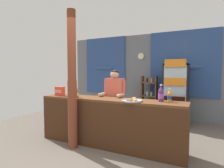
% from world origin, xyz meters
% --- Properties ---
extents(ground_plane, '(7.84, 7.84, 0.00)m').
position_xyz_m(ground_plane, '(0.00, 1.21, 0.00)').
color(ground_plane, '#665B51').
extents(back_wall_curtained, '(5.50, 0.22, 2.71)m').
position_xyz_m(back_wall_curtained, '(-0.01, 3.06, 1.41)').
color(back_wall_curtained, slate).
rests_on(back_wall_curtained, ground).
extents(stall_counter, '(2.99, 0.53, 0.96)m').
position_xyz_m(stall_counter, '(-0.08, 0.31, 0.58)').
color(stall_counter, brown).
rests_on(stall_counter, ground).
extents(timber_post, '(0.20, 0.18, 2.67)m').
position_xyz_m(timber_post, '(-0.67, 0.02, 1.28)').
color(timber_post, brown).
rests_on(timber_post, ground).
extents(drink_fridge, '(0.65, 0.64, 1.82)m').
position_xyz_m(drink_fridge, '(0.97, 2.51, 1.00)').
color(drink_fridge, black).
rests_on(drink_fridge, ground).
extents(bottle_shelf_rack, '(0.48, 0.28, 1.37)m').
position_xyz_m(bottle_shelf_rack, '(0.17, 2.72, 0.71)').
color(bottle_shelf_rack, brown).
rests_on(bottle_shelf_rack, ground).
extents(plastic_lawn_chair, '(0.60, 0.60, 0.86)m').
position_xyz_m(plastic_lawn_chair, '(-0.91, 2.07, 0.49)').
color(plastic_lawn_chair, silver).
rests_on(plastic_lawn_chair, ground).
extents(shopkeeper, '(0.51, 0.42, 1.53)m').
position_xyz_m(shopkeeper, '(-0.14, 0.84, 0.96)').
color(shopkeeper, '#28282D').
rests_on(shopkeeper, ground).
extents(soda_bottle_grape_soda, '(0.10, 0.10, 0.31)m').
position_xyz_m(soda_bottle_grape_soda, '(0.94, 0.50, 1.09)').
color(soda_bottle_grape_soda, '#56286B').
rests_on(soda_bottle_grape_soda, stall_counter).
extents(soda_bottle_orange_soda, '(0.07, 0.07, 0.24)m').
position_xyz_m(soda_bottle_orange_soda, '(1.07, 0.57, 1.06)').
color(soda_bottle_orange_soda, orange).
rests_on(soda_bottle_orange_soda, stall_counter).
extents(soda_bottle_iced_tea, '(0.07, 0.07, 0.22)m').
position_xyz_m(soda_bottle_iced_tea, '(-0.74, 0.27, 1.05)').
color(soda_bottle_iced_tea, brown).
rests_on(soda_bottle_iced_tea, stall_counter).
extents(snack_box_crackers, '(0.21, 0.11, 0.20)m').
position_xyz_m(snack_box_crackers, '(-1.26, 0.34, 1.06)').
color(snack_box_crackers, '#E5422D').
rests_on(snack_box_crackers, stall_counter).
extents(pastry_tray, '(0.37, 0.37, 0.07)m').
position_xyz_m(pastry_tray, '(0.47, 0.27, 0.98)').
color(pastry_tray, '#BCBCC1').
rests_on(pastry_tray, stall_counter).
extents(banana_bunch, '(0.27, 0.06, 0.16)m').
position_xyz_m(banana_bunch, '(-1.09, 0.61, 1.02)').
color(banana_bunch, '#B7C647').
rests_on(banana_bunch, stall_counter).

